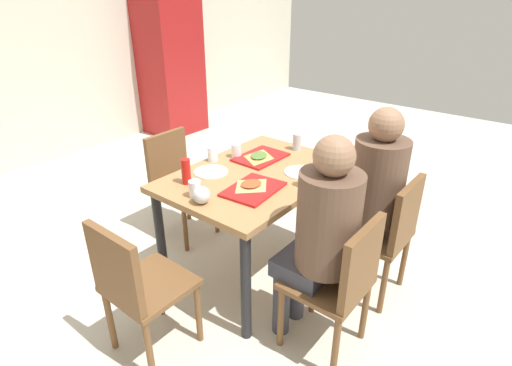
# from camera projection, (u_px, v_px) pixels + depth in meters

# --- Properties ---
(ground_plane) EXTENTS (10.00, 10.00, 0.02)m
(ground_plane) POSITION_uv_depth(u_px,v_px,m) (256.00, 268.00, 2.98)
(ground_plane) COLOR beige
(back_wall) EXTENTS (10.00, 0.10, 2.80)m
(back_wall) POSITION_uv_depth(u_px,v_px,m) (12.00, 35.00, 4.16)
(back_wall) COLOR beige
(back_wall) RESTS_ON ground_plane
(main_table) EXTENTS (1.20, 0.84, 0.76)m
(main_table) POSITION_uv_depth(u_px,v_px,m) (256.00, 186.00, 2.68)
(main_table) COLOR #9E7247
(main_table) RESTS_ON ground_plane
(chair_near_left) EXTENTS (0.40, 0.40, 0.84)m
(chair_near_left) POSITION_uv_depth(u_px,v_px,m) (341.00, 279.00, 2.10)
(chair_near_left) COLOR brown
(chair_near_left) RESTS_ON ground_plane
(chair_near_right) EXTENTS (0.40, 0.40, 0.84)m
(chair_near_right) POSITION_uv_depth(u_px,v_px,m) (388.00, 230.00, 2.52)
(chair_near_right) COLOR brown
(chair_near_right) RESTS_ON ground_plane
(chair_far_side) EXTENTS (0.40, 0.40, 0.84)m
(chair_far_side) POSITION_uv_depth(u_px,v_px,m) (177.00, 177.00, 3.21)
(chair_far_side) COLOR brown
(chair_far_side) RESTS_ON ground_plane
(chair_left_end) EXTENTS (0.40, 0.40, 0.84)m
(chair_left_end) POSITION_uv_depth(u_px,v_px,m) (135.00, 283.00, 2.07)
(chair_left_end) COLOR brown
(chair_left_end) RESTS_ON ground_plane
(person_in_red) EXTENTS (0.32, 0.42, 1.25)m
(person_in_red) POSITION_uv_depth(u_px,v_px,m) (321.00, 230.00, 2.07)
(person_in_red) COLOR #383842
(person_in_red) RESTS_ON ground_plane
(person_in_brown_jacket) EXTENTS (0.32, 0.42, 1.25)m
(person_in_brown_jacket) POSITION_uv_depth(u_px,v_px,m) (371.00, 188.00, 2.49)
(person_in_brown_jacket) COLOR #383842
(person_in_brown_jacket) RESTS_ON ground_plane
(tray_red_near) EXTENTS (0.38, 0.29, 0.02)m
(tray_red_near) POSITION_uv_depth(u_px,v_px,m) (253.00, 189.00, 2.41)
(tray_red_near) COLOR red
(tray_red_near) RESTS_ON main_table
(tray_red_far) EXTENTS (0.36, 0.27, 0.02)m
(tray_red_far) POSITION_uv_depth(u_px,v_px,m) (261.00, 157.00, 2.85)
(tray_red_far) COLOR red
(tray_red_far) RESTS_ON main_table
(paper_plate_center) EXTENTS (0.22, 0.22, 0.01)m
(paper_plate_center) POSITION_uv_depth(u_px,v_px,m) (211.00, 172.00, 2.64)
(paper_plate_center) COLOR white
(paper_plate_center) RESTS_ON main_table
(paper_plate_near_edge) EXTENTS (0.22, 0.22, 0.01)m
(paper_plate_near_edge) POSITION_uv_depth(u_px,v_px,m) (301.00, 172.00, 2.63)
(paper_plate_near_edge) COLOR white
(paper_plate_near_edge) RESTS_ON main_table
(pizza_slice_a) EXTENTS (0.20, 0.18, 0.02)m
(pizza_slice_a) POSITION_uv_depth(u_px,v_px,m) (251.00, 185.00, 2.42)
(pizza_slice_a) COLOR #DBAD60
(pizza_slice_a) RESTS_ON tray_red_near
(pizza_slice_b) EXTENTS (0.27, 0.24, 0.02)m
(pizza_slice_b) POSITION_uv_depth(u_px,v_px,m) (259.00, 156.00, 2.83)
(pizza_slice_b) COLOR tan
(pizza_slice_b) RESTS_ON tray_red_far
(plastic_cup_a) EXTENTS (0.07, 0.07, 0.10)m
(plastic_cup_a) POSITION_uv_depth(u_px,v_px,m) (213.00, 154.00, 2.80)
(plastic_cup_a) COLOR white
(plastic_cup_a) RESTS_ON main_table
(plastic_cup_b) EXTENTS (0.07, 0.07, 0.10)m
(plastic_cup_b) POSITION_uv_depth(u_px,v_px,m) (306.00, 179.00, 2.44)
(plastic_cup_b) COLOR white
(plastic_cup_b) RESTS_ON main_table
(plastic_cup_c) EXTENTS (0.07, 0.07, 0.10)m
(plastic_cup_c) POSITION_uv_depth(u_px,v_px,m) (195.00, 189.00, 2.32)
(plastic_cup_c) COLOR white
(plastic_cup_c) RESTS_ON main_table
(plastic_cup_d) EXTENTS (0.07, 0.07, 0.10)m
(plastic_cup_d) POSITION_uv_depth(u_px,v_px,m) (236.00, 151.00, 2.86)
(plastic_cup_d) COLOR white
(plastic_cup_d) RESTS_ON main_table
(soda_can) EXTENTS (0.07, 0.07, 0.12)m
(soda_can) POSITION_uv_depth(u_px,v_px,m) (297.00, 142.00, 2.98)
(soda_can) COLOR #B7BCC6
(soda_can) RESTS_ON main_table
(condiment_bottle) EXTENTS (0.06, 0.06, 0.16)m
(condiment_bottle) POSITION_uv_depth(u_px,v_px,m) (186.00, 171.00, 2.46)
(condiment_bottle) COLOR red
(condiment_bottle) RESTS_ON main_table
(foil_bundle) EXTENTS (0.10, 0.10, 0.10)m
(foil_bundle) POSITION_uv_depth(u_px,v_px,m) (202.00, 195.00, 2.25)
(foil_bundle) COLOR silver
(foil_bundle) RESTS_ON main_table
(drink_fridge) EXTENTS (0.70, 0.60, 1.90)m
(drink_fridge) POSITION_uv_depth(u_px,v_px,m) (170.00, 61.00, 5.38)
(drink_fridge) COLOR maroon
(drink_fridge) RESTS_ON ground_plane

